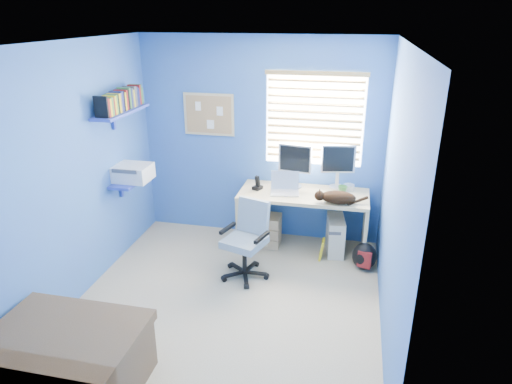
% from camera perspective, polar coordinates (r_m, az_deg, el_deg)
% --- Properties ---
extents(floor, '(3.00, 3.20, 0.00)m').
position_cam_1_polar(floor, '(4.76, -3.54, -13.42)').
color(floor, '#C0B69B').
rests_on(floor, ground).
extents(ceiling, '(3.00, 3.20, 0.00)m').
position_cam_1_polar(ceiling, '(3.91, -4.42, 18.16)').
color(ceiling, white).
rests_on(ceiling, wall_back).
extents(wall_back, '(3.00, 0.01, 2.50)m').
position_cam_1_polar(wall_back, '(5.65, 0.58, 6.44)').
color(wall_back, '#3B61B6').
rests_on(wall_back, ground).
extents(wall_front, '(3.00, 0.01, 2.50)m').
position_cam_1_polar(wall_front, '(2.83, -13.07, -10.60)').
color(wall_front, '#3B61B6').
rests_on(wall_front, ground).
extents(wall_left, '(0.01, 3.20, 2.50)m').
position_cam_1_polar(wall_left, '(4.80, -21.43, 2.09)').
color(wall_left, '#3B61B6').
rests_on(wall_left, ground).
extents(wall_right, '(0.01, 3.20, 2.50)m').
position_cam_1_polar(wall_right, '(4.04, 16.97, -0.89)').
color(wall_right, '#3B61B6').
rests_on(wall_right, ground).
extents(desk, '(1.51, 0.65, 0.74)m').
position_cam_1_polar(desk, '(5.55, 5.84, -3.68)').
color(desk, tan).
rests_on(desk, floor).
extents(laptop, '(0.37, 0.31, 0.22)m').
position_cam_1_polar(laptop, '(5.34, 3.64, 0.95)').
color(laptop, silver).
rests_on(laptop, desk).
extents(monitor_left, '(0.41, 0.18, 0.54)m').
position_cam_1_polar(monitor_left, '(5.48, 4.88, 3.24)').
color(monitor_left, silver).
rests_on(monitor_left, desk).
extents(monitor_right, '(0.42, 0.20, 0.54)m').
position_cam_1_polar(monitor_right, '(5.53, 10.21, 3.15)').
color(monitor_right, silver).
rests_on(monitor_right, desk).
extents(phone, '(0.13, 0.14, 0.17)m').
position_cam_1_polar(phone, '(5.46, 0.19, 1.18)').
color(phone, black).
rests_on(phone, desk).
extents(mug, '(0.10, 0.09, 0.10)m').
position_cam_1_polar(mug, '(5.42, 10.76, 0.24)').
color(mug, '#357435').
rests_on(mug, desk).
extents(cd_spindle, '(0.13, 0.13, 0.07)m').
position_cam_1_polar(cd_spindle, '(5.56, 11.53, 0.58)').
color(cd_spindle, silver).
rests_on(cd_spindle, desk).
extents(cat, '(0.41, 0.25, 0.14)m').
position_cam_1_polar(cat, '(5.15, 10.23, -0.66)').
color(cat, black).
rests_on(cat, desk).
extents(tower_pc, '(0.25, 0.46, 0.45)m').
position_cam_1_polar(tower_pc, '(5.60, 9.87, -5.32)').
color(tower_pc, beige).
rests_on(tower_pc, floor).
extents(drawer_boxes, '(0.35, 0.28, 0.41)m').
position_cam_1_polar(drawer_boxes, '(5.69, 1.27, -4.79)').
color(drawer_boxes, tan).
rests_on(drawer_boxes, floor).
extents(yellow_book, '(0.03, 0.17, 0.24)m').
position_cam_1_polar(yellow_book, '(5.47, 8.21, -7.11)').
color(yellow_book, yellow).
rests_on(yellow_book, floor).
extents(backpack, '(0.33, 0.29, 0.32)m').
position_cam_1_polar(backpack, '(5.34, 13.40, -7.80)').
color(backpack, black).
rests_on(backpack, floor).
extents(bed_corner, '(1.08, 0.77, 0.52)m').
position_cam_1_polar(bed_corner, '(3.97, -22.42, -18.83)').
color(bed_corner, brown).
rests_on(bed_corner, floor).
extents(office_chair, '(0.62, 0.62, 0.85)m').
position_cam_1_polar(office_chair, '(5.01, -1.19, -7.16)').
color(office_chair, black).
rests_on(office_chair, floor).
extents(window_blinds, '(1.15, 0.05, 1.10)m').
position_cam_1_polar(window_blinds, '(5.46, 7.31, 8.95)').
color(window_blinds, white).
rests_on(window_blinds, ground).
extents(corkboard, '(0.64, 0.02, 0.52)m').
position_cam_1_polar(corkboard, '(5.73, -5.92, 9.62)').
color(corkboard, tan).
rests_on(corkboard, ground).
extents(wall_shelves, '(0.42, 0.90, 1.05)m').
position_cam_1_polar(wall_shelves, '(5.28, -16.00, 6.57)').
color(wall_shelves, '#2E41B0').
rests_on(wall_shelves, ground).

